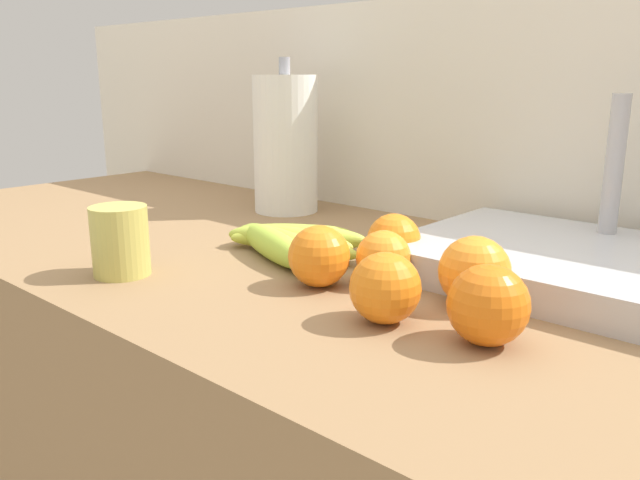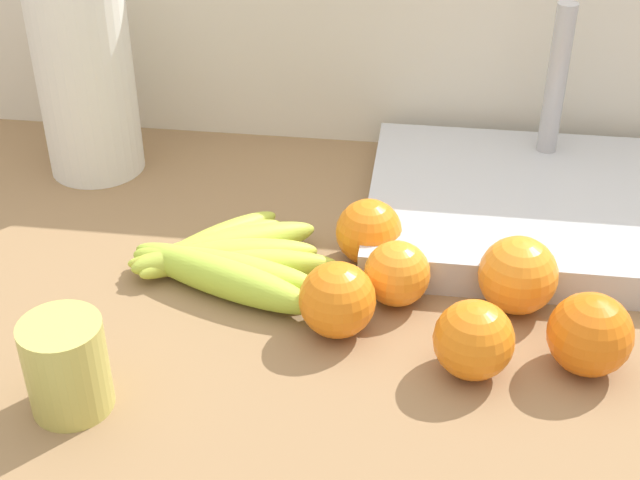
# 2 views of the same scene
# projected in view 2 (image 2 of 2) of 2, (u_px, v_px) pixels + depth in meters

# --- Properties ---
(wall_back) EXTENTS (2.23, 0.06, 1.30)m
(wall_back) POSITION_uv_depth(u_px,v_px,m) (326.00, 292.00, 1.39)
(wall_back) COLOR silver
(wall_back) RESTS_ON ground
(banana_bunch) EXTENTS (0.22, 0.20, 0.04)m
(banana_bunch) POSITION_uv_depth(u_px,v_px,m) (223.00, 260.00, 0.94)
(banana_bunch) COLOR #ABCD3F
(banana_bunch) RESTS_ON counter
(orange_back_left) EXTENTS (0.07, 0.07, 0.07)m
(orange_back_left) POSITION_uv_depth(u_px,v_px,m) (474.00, 340.00, 0.80)
(orange_back_left) COLOR orange
(orange_back_left) RESTS_ON counter
(orange_front) EXTENTS (0.07, 0.07, 0.07)m
(orange_front) POSITION_uv_depth(u_px,v_px,m) (337.00, 300.00, 0.85)
(orange_front) COLOR orange
(orange_front) RESTS_ON counter
(orange_center) EXTENTS (0.07, 0.07, 0.07)m
(orange_center) POSITION_uv_depth(u_px,v_px,m) (397.00, 274.00, 0.89)
(orange_center) COLOR orange
(orange_center) RESTS_ON counter
(orange_far_right) EXTENTS (0.08, 0.08, 0.08)m
(orange_far_right) POSITION_uv_depth(u_px,v_px,m) (518.00, 275.00, 0.88)
(orange_far_right) COLOR orange
(orange_far_right) RESTS_ON counter
(orange_back_right) EXTENTS (0.07, 0.07, 0.07)m
(orange_back_right) POSITION_uv_depth(u_px,v_px,m) (369.00, 232.00, 0.95)
(orange_back_right) COLOR orange
(orange_back_right) RESTS_ON counter
(orange_right) EXTENTS (0.08, 0.08, 0.08)m
(orange_right) POSITION_uv_depth(u_px,v_px,m) (590.00, 334.00, 0.80)
(orange_right) COLOR orange
(orange_right) RESTS_ON counter
(paper_towel_roll) EXTENTS (0.12, 0.12, 0.28)m
(paper_towel_roll) POSITION_uv_depth(u_px,v_px,m) (85.00, 77.00, 1.08)
(paper_towel_roll) COLOR white
(paper_towel_roll) RESTS_ON counter
(sink_basin) EXTENTS (0.41, 0.31, 0.22)m
(sink_basin) POSITION_uv_depth(u_px,v_px,m) (551.00, 206.00, 1.02)
(sink_basin) COLOR #B7BABF
(sink_basin) RESTS_ON counter
(mug) EXTENTS (0.07, 0.07, 0.09)m
(mug) POSITION_uv_depth(u_px,v_px,m) (67.00, 366.00, 0.76)
(mug) COLOR tan
(mug) RESTS_ON counter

